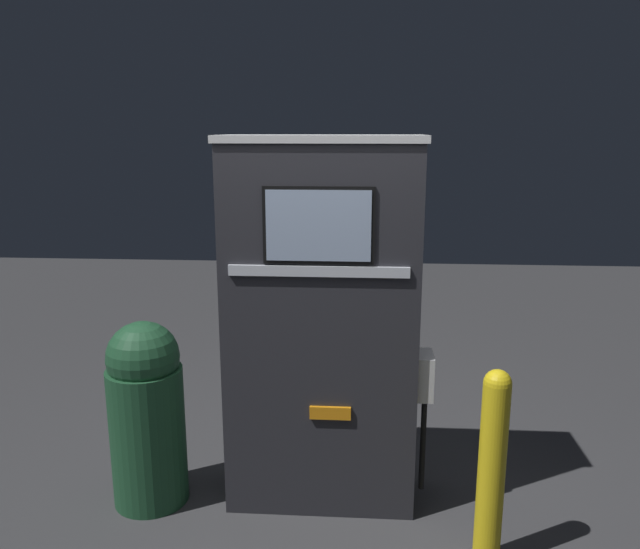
{
  "coord_description": "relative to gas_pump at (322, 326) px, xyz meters",
  "views": [
    {
      "loc": [
        0.22,
        -3.16,
        2.17
      ],
      "look_at": [
        0.0,
        0.11,
        1.4
      ],
      "focal_mm": 35.0,
      "sensor_mm": 36.0,
      "label": 1
    }
  ],
  "objects": [
    {
      "name": "safety_bollard",
      "position": [
        0.88,
        -0.55,
        -0.52
      ],
      "size": [
        0.14,
        0.14,
        1.05
      ],
      "color": "yellow",
      "rests_on": "ground_plane"
    },
    {
      "name": "gas_pump",
      "position": [
        0.0,
        0.0,
        0.0
      ],
      "size": [
        1.18,
        0.49,
        2.14
      ],
      "color": "#28282D",
      "rests_on": "ground_plane"
    },
    {
      "name": "trash_bin",
      "position": [
        -1.01,
        -0.11,
        -0.51
      ],
      "size": [
        0.44,
        0.44,
        1.11
      ],
      "color": "#1E4C2D",
      "rests_on": "ground_plane"
    },
    {
      "name": "ground_plane",
      "position": [
        -0.0,
        -0.22,
        -1.07
      ],
      "size": [
        14.0,
        14.0,
        0.0
      ],
      "primitive_type": "plane",
      "color": "#38383A"
    }
  ]
}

